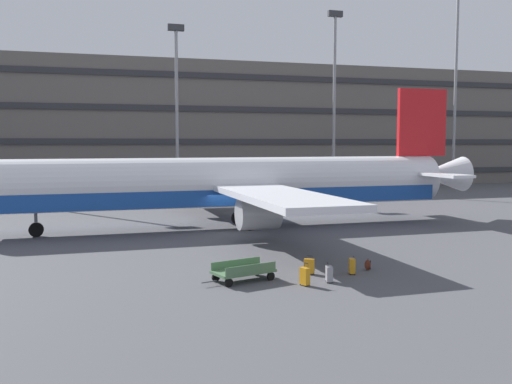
# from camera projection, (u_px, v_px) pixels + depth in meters

# --- Properties ---
(ground_plane) EXTENTS (600.00, 600.00, 0.00)m
(ground_plane) POSITION_uv_depth(u_px,v_px,m) (229.00, 233.00, 36.82)
(ground_plane) COLOR #4C4C51
(terminal_structure) EXTENTS (129.70, 19.47, 16.20)m
(terminal_structure) POSITION_uv_depth(u_px,v_px,m) (154.00, 127.00, 77.72)
(terminal_structure) COLOR #605B56
(terminal_structure) RESTS_ON ground_plane
(airliner) EXTENTS (37.84, 30.57, 10.00)m
(airliner) POSITION_uv_depth(u_px,v_px,m) (231.00, 184.00, 39.02)
(airliner) COLOR silver
(airliner) RESTS_ON ground_plane
(light_mast_center_left) EXTENTS (1.80, 0.50, 18.85)m
(light_mast_center_left) POSITION_uv_depth(u_px,v_px,m) (177.00, 96.00, 62.46)
(light_mast_center_left) COLOR gray
(light_mast_center_left) RESTS_ON ground_plane
(light_mast_center_right) EXTENTS (1.80, 0.50, 21.53)m
(light_mast_center_right) POSITION_uv_depth(u_px,v_px,m) (334.00, 88.00, 67.70)
(light_mast_center_right) COLOR gray
(light_mast_center_right) RESTS_ON ground_plane
(light_mast_right) EXTENTS (1.80, 0.50, 25.43)m
(light_mast_right) POSITION_uv_depth(u_px,v_px,m) (456.00, 76.00, 72.29)
(light_mast_right) COLOR gray
(light_mast_right) RESTS_ON ground_plane
(suitcase_laid_flat) EXTENTS (0.37, 0.47, 0.94)m
(suitcase_laid_flat) POSITION_uv_depth(u_px,v_px,m) (305.00, 276.00, 23.32)
(suitcase_laid_flat) COLOR orange
(suitcase_laid_flat) RESTS_ON ground_plane
(suitcase_purple) EXTENTS (0.33, 0.43, 0.81)m
(suitcase_purple) POSITION_uv_depth(u_px,v_px,m) (352.00, 266.00, 25.36)
(suitcase_purple) COLOR orange
(suitcase_purple) RESTS_ON ground_plane
(suitcase_scuffed) EXTENTS (0.35, 0.50, 0.84)m
(suitcase_scuffed) POSITION_uv_depth(u_px,v_px,m) (329.00, 274.00, 23.90)
(suitcase_scuffed) COLOR gray
(suitcase_scuffed) RESTS_ON ground_plane
(suitcase_red) EXTENTS (0.52, 0.42, 0.83)m
(suitcase_red) POSITION_uv_depth(u_px,v_px,m) (309.00, 266.00, 25.38)
(suitcase_red) COLOR orange
(suitcase_red) RESTS_ON ground_plane
(backpack_orange) EXTENTS (0.32, 0.36, 0.54)m
(backpack_orange) POSITION_uv_depth(u_px,v_px,m) (368.00, 265.00, 26.17)
(backpack_orange) COLOR #592619
(backpack_orange) RESTS_ON ground_plane
(baggage_cart) EXTENTS (3.36, 1.97, 0.82)m
(baggage_cart) POSITION_uv_depth(u_px,v_px,m) (243.00, 271.00, 24.13)
(baggage_cart) COLOR #4C724C
(baggage_cart) RESTS_ON ground_plane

